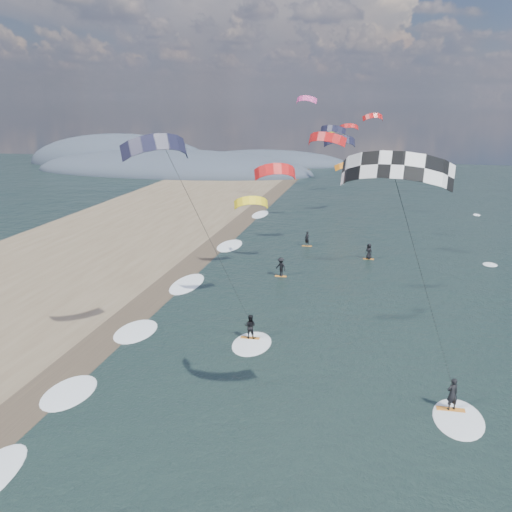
# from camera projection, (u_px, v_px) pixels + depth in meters

# --- Properties ---
(ground) EXTENTS (260.00, 260.00, 0.00)m
(ground) POSITION_uv_depth(u_px,v_px,m) (218.00, 488.00, 24.47)
(ground) COLOR black
(ground) RESTS_ON ground
(wet_sand_strip) EXTENTS (3.00, 240.00, 0.00)m
(wet_sand_strip) POSITION_uv_depth(u_px,v_px,m) (81.00, 360.00, 36.37)
(wet_sand_strip) COLOR #382D23
(wet_sand_strip) RESTS_ON ground
(coastal_hills) EXTENTS (80.00, 41.00, 15.00)m
(coastal_hills) POSITION_uv_depth(u_px,v_px,m) (163.00, 167.00, 135.23)
(coastal_hills) COLOR #3D4756
(coastal_hills) RESTS_ON ground
(kitesurfer_near_a) EXTENTS (7.95, 8.63, 14.69)m
(kitesurfer_near_a) POSITION_uv_depth(u_px,v_px,m) (406.00, 223.00, 23.47)
(kitesurfer_near_a) COLOR orange
(kitesurfer_near_a) RESTS_ON ground
(kitesurfer_near_b) EXTENTS (7.06, 9.17, 14.80)m
(kitesurfer_near_b) POSITION_uv_depth(u_px,v_px,m) (194.00, 212.00, 33.40)
(kitesurfer_near_b) COLOR orange
(kitesurfer_near_b) RESTS_ON ground
(far_kitesurfers) EXTENTS (9.05, 12.58, 1.84)m
(far_kitesurfers) POSITION_uv_depth(u_px,v_px,m) (310.00, 257.00, 56.26)
(far_kitesurfers) COLOR orange
(far_kitesurfers) RESTS_ON ground
(bg_kite_field) EXTENTS (13.99, 75.52, 10.30)m
(bg_kite_field) POSITION_uv_depth(u_px,v_px,m) (333.00, 136.00, 74.37)
(bg_kite_field) COLOR red
(bg_kite_field) RESTS_ON ground
(shoreline_surf) EXTENTS (2.40, 79.40, 0.11)m
(shoreline_surf) POSITION_uv_depth(u_px,v_px,m) (130.00, 332.00, 40.59)
(shoreline_surf) COLOR white
(shoreline_surf) RESTS_ON ground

